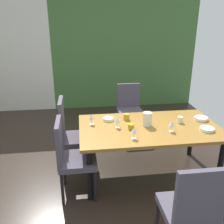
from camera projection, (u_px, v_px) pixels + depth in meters
ground_plane at (93, 181)px, 3.38m from camera, size 5.29×6.08×0.02m
back_panel_interior at (7, 57)px, 5.49m from camera, size 1.93×0.10×2.51m
garden_window_panel at (125, 54)px, 5.82m from camera, size 3.36×0.10×2.51m
dining_table at (149, 131)px, 3.29m from camera, size 1.83×1.05×0.73m
chair_head_near at (191, 208)px, 2.11m from camera, size 0.44×0.44×1.01m
chair_head_far at (129, 107)px, 4.55m from camera, size 0.44×0.45×0.94m
chair_left_far at (71, 132)px, 3.46m from camera, size 0.45×0.44×1.05m
chair_left_near at (71, 155)px, 2.94m from camera, size 0.45×0.44×0.98m
wine_glass_right at (117, 120)px, 3.19m from camera, size 0.07×0.07×0.15m
wine_glass_near_shelf at (172, 124)px, 3.08m from camera, size 0.07×0.07×0.14m
wine_glass_near_window at (92, 117)px, 3.29m from camera, size 0.07×0.07×0.15m
wine_glass_left at (134, 131)px, 2.90m from camera, size 0.07×0.07×0.14m
serving_bowl_center at (207, 129)px, 3.14m from camera, size 0.18×0.18×0.04m
serving_bowl_west at (108, 119)px, 3.45m from camera, size 0.15×0.15×0.04m
serving_bowl_corner at (201, 119)px, 3.46m from camera, size 0.19×0.19×0.04m
cup_front at (131, 127)px, 3.17m from camera, size 0.08×0.08×0.07m
cup_south at (180, 120)px, 3.37m from camera, size 0.07×0.07×0.08m
cup_east at (126, 117)px, 3.47m from camera, size 0.08×0.08×0.08m
pitcher_rear at (147, 119)px, 3.26m from camera, size 0.13×0.12×0.18m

